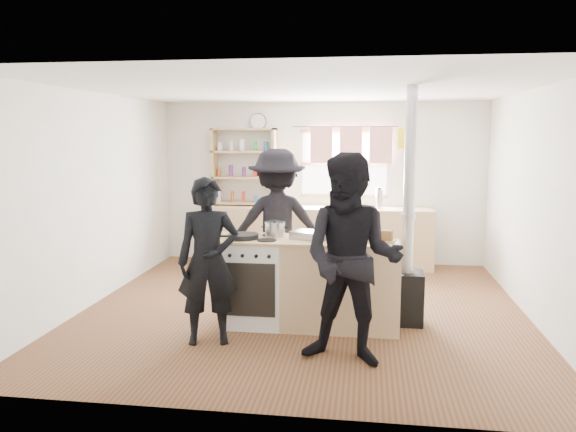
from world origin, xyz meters
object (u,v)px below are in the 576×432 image
object	(u,v)px
cooking_island	(311,283)
flue_heater	(407,264)
person_near_right	(352,260)
person_far	(277,225)
thermos	(379,199)
stockpot_counter	(342,230)
roast_tray	(310,235)
stockpot_stove	(275,229)
bread_board	(381,237)
person_near_left	(208,261)
skillet_greens	(243,236)

from	to	relation	value
cooking_island	flue_heater	distance (m)	1.03
person_near_right	person_far	distance (m)	2.06
thermos	stockpot_counter	bearing A→B (deg)	-99.25
roast_tray	person_near_right	bearing A→B (deg)	-64.00
thermos	flue_heater	bearing A→B (deg)	-84.45
thermos	stockpot_stove	bearing A→B (deg)	-113.13
stockpot_stove	bread_board	world-z (taller)	stockpot_stove
person_near_left	thermos	bearing A→B (deg)	49.43
cooking_island	flue_heater	world-z (taller)	flue_heater
stockpot_counter	bread_board	xyz separation A→B (m)	(0.40, -0.15, -0.04)
roast_tray	person_far	distance (m)	1.03
cooking_island	person_near_right	xyz separation A→B (m)	(0.44, -0.92, 0.46)
roast_tray	skillet_greens	bearing A→B (deg)	-172.59
cooking_island	stockpot_counter	distance (m)	0.64
stockpot_stove	person_far	world-z (taller)	person_far
person_far	bread_board	bearing A→B (deg)	129.00
thermos	person_near_right	world-z (taller)	person_near_right
thermos	stockpot_stove	world-z (taller)	thermos
person_near_left	person_far	size ratio (longest dim) A/B	0.88
stockpot_counter	bread_board	size ratio (longest dim) A/B	0.83
bread_board	flue_heater	xyz separation A→B (m)	(0.28, 0.27, -0.34)
bread_board	person_near_left	size ratio (longest dim) A/B	0.20
stockpot_counter	flue_heater	distance (m)	0.79
cooking_island	roast_tray	bearing A→B (deg)	137.69
skillet_greens	roast_tray	distance (m)	0.70
cooking_island	stockpot_stove	xyz separation A→B (m)	(-0.40, 0.09, 0.54)
skillet_greens	roast_tray	size ratio (longest dim) A/B	0.80
thermos	stockpot_counter	world-z (taller)	thermos
stockpot_stove	person_far	size ratio (longest dim) A/B	0.12
roast_tray	bread_board	bearing A→B (deg)	-4.89
cooking_island	stockpot_stove	world-z (taller)	stockpot_stove
stockpot_counter	person_far	size ratio (longest dim) A/B	0.14
thermos	skillet_greens	xyz separation A→B (m)	(-1.45, -2.85, -0.09)
skillet_greens	person_far	size ratio (longest dim) A/B	0.19
stockpot_stove	flue_heater	bearing A→B (deg)	5.31
cooking_island	stockpot_stove	distance (m)	0.68
stockpot_counter	stockpot_stove	bearing A→B (deg)	-179.44
stockpot_counter	bread_board	distance (m)	0.43
person_near_right	person_near_left	bearing A→B (deg)	178.23
stockpot_counter	person_near_left	distance (m)	1.45
cooking_island	person_near_right	bearing A→B (deg)	-64.43
stockpot_counter	flue_heater	world-z (taller)	flue_heater
cooking_island	bread_board	world-z (taller)	bread_board
stockpot_counter	person_far	distance (m)	1.16
roast_tray	stockpot_stove	xyz separation A→B (m)	(-0.38, 0.08, 0.04)
skillet_greens	stockpot_stove	world-z (taller)	stockpot_stove
stockpot_counter	person_near_left	size ratio (longest dim) A/B	0.16
bread_board	thermos	bearing A→B (deg)	89.28
skillet_greens	bread_board	world-z (taller)	bread_board
thermos	roast_tray	distance (m)	2.86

